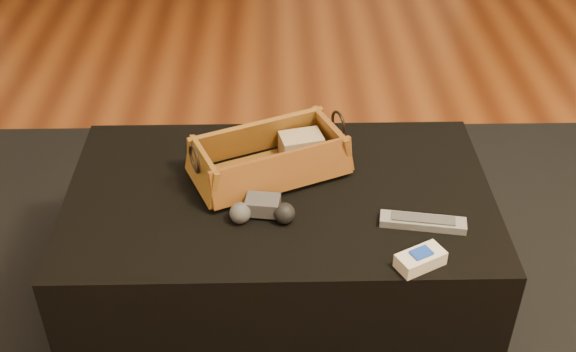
{
  "coord_description": "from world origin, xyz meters",
  "views": [
    {
      "loc": [
        -0.24,
        -1.37,
        1.47
      ],
      "look_at": [
        -0.21,
        -0.04,
        0.49
      ],
      "focal_mm": 45.0,
      "sensor_mm": 36.0,
      "label": 1
    }
  ],
  "objects_px": {
    "silver_remote": "(423,222)",
    "ottoman": "(280,257)",
    "game_controller": "(263,210)",
    "wicker_basket": "(269,159)",
    "cream_gadget": "(420,259)",
    "tv_remote": "(265,171)"
  },
  "relations": [
    {
      "from": "wicker_basket",
      "to": "game_controller",
      "type": "distance_m",
      "value": 0.17
    },
    {
      "from": "tv_remote",
      "to": "cream_gadget",
      "type": "bearing_deg",
      "value": -72.84
    },
    {
      "from": "silver_remote",
      "to": "ottoman",
      "type": "bearing_deg",
      "value": 157.74
    },
    {
      "from": "ottoman",
      "to": "tv_remote",
      "type": "bearing_deg",
      "value": 123.94
    },
    {
      "from": "silver_remote",
      "to": "wicker_basket",
      "type": "bearing_deg",
      "value": 149.39
    },
    {
      "from": "tv_remote",
      "to": "cream_gadget",
      "type": "height_order",
      "value": "cream_gadget"
    },
    {
      "from": "tv_remote",
      "to": "wicker_basket",
      "type": "distance_m",
      "value": 0.03
    },
    {
      "from": "silver_remote",
      "to": "tv_remote",
      "type": "bearing_deg",
      "value": 152.77
    },
    {
      "from": "game_controller",
      "to": "cream_gadget",
      "type": "bearing_deg",
      "value": -25.99
    },
    {
      "from": "silver_remote",
      "to": "cream_gadget",
      "type": "distance_m",
      "value": 0.13
    },
    {
      "from": "game_controller",
      "to": "cream_gadget",
      "type": "relative_size",
      "value": 1.31
    },
    {
      "from": "silver_remote",
      "to": "cream_gadget",
      "type": "bearing_deg",
      "value": -102.32
    },
    {
      "from": "wicker_basket",
      "to": "cream_gadget",
      "type": "relative_size",
      "value": 3.64
    },
    {
      "from": "cream_gadget",
      "to": "game_controller",
      "type": "bearing_deg",
      "value": 154.01
    },
    {
      "from": "tv_remote",
      "to": "cream_gadget",
      "type": "distance_m",
      "value": 0.44
    },
    {
      "from": "ottoman",
      "to": "cream_gadget",
      "type": "relative_size",
      "value": 8.87
    },
    {
      "from": "ottoman",
      "to": "cream_gadget",
      "type": "distance_m",
      "value": 0.45
    },
    {
      "from": "ottoman",
      "to": "silver_remote",
      "type": "bearing_deg",
      "value": -22.26
    },
    {
      "from": "wicker_basket",
      "to": "cream_gadget",
      "type": "height_order",
      "value": "wicker_basket"
    },
    {
      "from": "game_controller",
      "to": "wicker_basket",
      "type": "bearing_deg",
      "value": 84.68
    },
    {
      "from": "game_controller",
      "to": "cream_gadget",
      "type": "height_order",
      "value": "game_controller"
    },
    {
      "from": "tv_remote",
      "to": "ottoman",
      "type": "bearing_deg",
      "value": -85.29
    }
  ]
}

